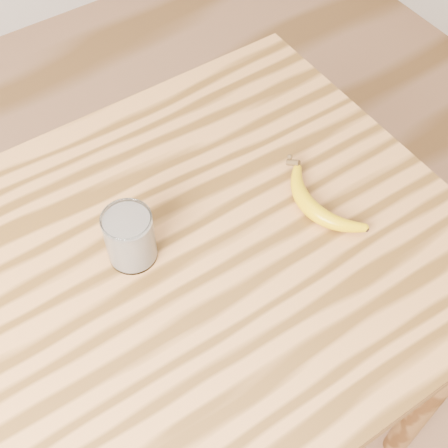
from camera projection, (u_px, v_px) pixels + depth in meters
room at (69, 75)px, 0.65m from camera, size 4.04×4.04×2.70m
table at (134, 328)px, 1.12m from camera, size 1.20×0.80×0.90m
smoothie_glass at (130, 237)px, 1.01m from camera, size 0.08×0.08×0.10m
banana at (311, 209)px, 1.09m from camera, size 0.11×0.26×0.03m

